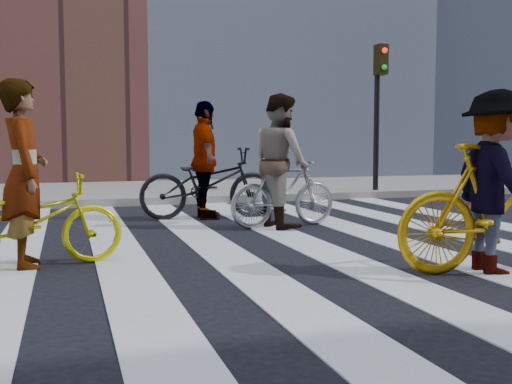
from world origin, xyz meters
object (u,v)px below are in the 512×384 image
bike_yellow_left (31,221)px  bike_yellow_right (498,208)px  rider_left (24,174)px  rider_right (495,182)px  traffic_signal (379,93)px  rider_rear (205,160)px  rider_mid (281,161)px  bike_dark_rear (208,183)px  bike_silver_mid (284,192)px

bike_yellow_left → bike_yellow_right: size_ratio=0.86×
rider_left → rider_right: bearing=-116.0°
traffic_signal → rider_rear: (-4.48, -2.53, -1.34)m
rider_mid → rider_rear: bearing=25.2°
rider_mid → rider_rear: rider_mid is taller
traffic_signal → rider_left: 9.04m
traffic_signal → bike_yellow_right: 7.87m
rider_mid → rider_right: bearing=-173.9°
rider_mid → rider_rear: size_ratio=1.02×
rider_left → bike_yellow_right: bearing=-115.8°
traffic_signal → bike_yellow_left: size_ratio=1.90×
rider_mid → rider_right: 3.53m
bike_yellow_left → bike_yellow_right: 4.49m
bike_yellow_left → rider_mid: 3.77m
bike_yellow_right → rider_mid: 3.56m
bike_yellow_left → rider_left: bearing=84.8°
rider_mid → bike_dark_rear: bearing=23.6°
traffic_signal → rider_mid: (-3.66, -3.77, -1.33)m
rider_left → rider_rear: 3.95m
bike_silver_mid → rider_rear: rider_rear is taller
bike_dark_rear → rider_right: 4.95m
bike_yellow_left → rider_right: bearing=-116.2°
traffic_signal → bike_yellow_left: bearing=-141.0°
rider_left → rider_rear: size_ratio=0.98×
bike_yellow_left → rider_rear: bearing=-43.7°
bike_yellow_right → rider_mid: rider_mid is taller
traffic_signal → bike_silver_mid: 5.52m
bike_silver_mid → bike_yellow_right: 3.53m
rider_rear → rider_mid: bearing=-143.1°
traffic_signal → bike_silver_mid: size_ratio=1.99×
traffic_signal → bike_yellow_left: traffic_signal is taller
traffic_signal → rider_mid: 5.42m
bike_silver_mid → rider_left: 3.85m
rider_right → rider_mid: bearing=20.9°
bike_silver_mid → bike_yellow_right: bike_yellow_right is taller
bike_yellow_right → rider_mid: (-0.93, 3.41, 0.34)m
rider_rear → bike_silver_mid: bearing=-141.5°
bike_silver_mid → rider_left: rider_left is taller
rider_right → bike_silver_mid: bearing=20.1°
bike_dark_rear → rider_rear: rider_rear is taller
traffic_signal → rider_rear: bearing=-150.6°
traffic_signal → bike_dark_rear: size_ratio=1.53×
rider_rear → rider_right: bearing=-156.5°
bike_yellow_left → bike_dark_rear: 3.95m
bike_yellow_left → rider_right: size_ratio=1.02×
traffic_signal → bike_dark_rear: (-4.43, -2.53, -1.71)m
rider_left → traffic_signal: bearing=-56.5°
bike_silver_mid → rider_mid: size_ratio=0.88×
bike_yellow_left → bike_silver_mid: 3.78m
traffic_signal → bike_yellow_right: bearing=-110.8°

